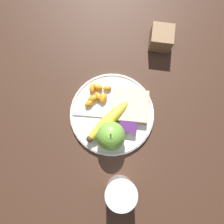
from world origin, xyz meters
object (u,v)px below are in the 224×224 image
apple (111,136)px  jam_packet (128,126)px  juice_glass (120,192)px  plate (112,114)px  fork (111,116)px  bread_slice (131,106)px  banana (108,121)px  condiment_caddy (161,38)px

apple → jam_packet: 0.07m
juice_glass → apple: (0.05, -0.15, 0.00)m
plate → fork: size_ratio=1.31×
juice_glass → bread_slice: (-0.00, -0.25, -0.03)m
juice_glass → jam_packet: size_ratio=2.16×
banana → condiment_caddy: 0.32m
apple → bread_slice: apple is taller
plate → juice_glass: (-0.05, 0.22, 0.04)m
juice_glass → apple: juice_glass is taller
plate → apple: 0.09m
jam_packet → condiment_caddy: bearing=-103.5°
fork → jam_packet: jam_packet is taller
juice_glass → condiment_caddy: (-0.07, -0.48, -0.02)m
plate → jam_packet: 0.07m
fork → bread_slice: bearing=31.6°
apple → plate: bearing=-85.0°
banana → bread_slice: banana is taller
plate → condiment_caddy: size_ratio=3.74×
banana → apple: bearing=109.1°
fork → condiment_caddy: 0.30m
plate → jam_packet: size_ratio=5.18×
jam_packet → condiment_caddy: condiment_caddy is taller
juice_glass → banana: (0.06, -0.19, -0.02)m
plate → fork: bearing=75.5°
juice_glass → apple: 0.15m
plate → condiment_caddy: 0.29m
condiment_caddy → banana: bearing=65.5°
apple → banana: apple is taller
apple → juice_glass: bearing=107.5°
fork → jam_packet: size_ratio=3.96×
plate → condiment_caddy: condiment_caddy is taller
condiment_caddy → plate: bearing=64.6°
fork → jam_packet: 0.06m
apple → jam_packet: (-0.05, -0.04, -0.03)m
fork → condiment_caddy: bearing=62.1°
plate → apple: (-0.01, 0.07, 0.05)m
apple → condiment_caddy: size_ratio=1.33×
bread_slice → fork: bread_slice is taller
fork → jam_packet: bearing=-26.3°
juice_glass → banana: juice_glass is taller
apple → fork: apple is taller
plate → bread_slice: bread_slice is taller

